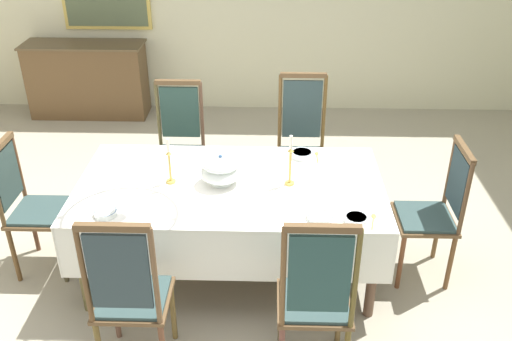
{
  "coord_description": "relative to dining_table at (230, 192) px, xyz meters",
  "views": [
    {
      "loc": [
        0.29,
        -3.3,
        2.82
      ],
      "look_at": [
        0.18,
        0.24,
        0.84
      ],
      "focal_mm": 39.33,
      "sensor_mm": 36.0,
      "label": 1
    }
  ],
  "objects": [
    {
      "name": "bowl_far_right",
      "position": [
        -0.79,
        -0.44,
        0.1
      ],
      "size": [
        0.15,
        0.15,
        0.04
      ],
      "color": "silver",
      "rests_on": "tablecloth"
    },
    {
      "name": "candlestick_east",
      "position": [
        0.43,
        0.0,
        0.23
      ],
      "size": [
        0.07,
        0.07,
        0.39
      ],
      "color": "gold",
      "rests_on": "tablecloth"
    },
    {
      "name": "bowl_near_right",
      "position": [
        0.85,
        -0.45,
        0.09
      ],
      "size": [
        0.16,
        0.16,
        0.03
      ],
      "color": "silver",
      "rests_on": "tablecloth"
    },
    {
      "name": "dining_table",
      "position": [
        0.0,
        0.0,
        0.0
      ],
      "size": [
        2.18,
        1.16,
        0.77
      ],
      "color": "brown",
      "rests_on": "ground"
    },
    {
      "name": "chair_head_west",
      "position": [
        -1.49,
        0.0,
        -0.13
      ],
      "size": [
        0.42,
        0.44,
        1.07
      ],
      "rotation": [
        0.0,
        0.0,
        -1.57
      ],
      "color": "brown",
      "rests_on": "ground"
    },
    {
      "name": "spoon_secondary",
      "position": [
        0.96,
        -0.43,
        0.08
      ],
      "size": [
        0.06,
        0.18,
        0.01
      ],
      "rotation": [
        0.0,
        0.0,
        -0.22
      ],
      "color": "gold",
      "rests_on": "tablecloth"
    },
    {
      "name": "tablecloth",
      "position": [
        0.0,
        0.0,
        -0.03
      ],
      "size": [
        2.2,
        1.18,
        0.41
      ],
      "color": "white",
      "rests_on": "dining_table"
    },
    {
      "name": "chair_north_a",
      "position": [
        -0.52,
        0.99,
        -0.11
      ],
      "size": [
        0.44,
        0.42,
        1.15
      ],
      "rotation": [
        0.0,
        0.0,
        3.14
      ],
      "color": "brown",
      "rests_on": "ground"
    },
    {
      "name": "sideboard",
      "position": [
        -1.96,
        2.99,
        -0.24
      ],
      "size": [
        1.44,
        0.48,
        0.9
      ],
      "rotation": [
        0.0,
        0.0,
        3.14
      ],
      "color": "brown",
      "rests_on": "ground"
    },
    {
      "name": "bowl_near_left",
      "position": [
        0.53,
        0.43,
        0.1
      ],
      "size": [
        0.18,
        0.18,
        0.04
      ],
      "color": "silver",
      "rests_on": "tablecloth"
    },
    {
      "name": "soup_tureen",
      "position": [
        -0.06,
        0.0,
        0.19
      ],
      "size": [
        0.29,
        0.29,
        0.23
      ],
      "color": "silver",
      "rests_on": "tablecloth"
    },
    {
      "name": "candlestick_west",
      "position": [
        -0.43,
        0.0,
        0.22
      ],
      "size": [
        0.07,
        0.07,
        0.35
      ],
      "color": "gold",
      "rests_on": "tablecloth"
    },
    {
      "name": "ground",
      "position": [
        0.0,
        -0.17,
        -0.72
      ],
      "size": [
        7.28,
        6.89,
        0.04
      ],
      "primitive_type": "cube",
      "color": "#9C9580"
    },
    {
      "name": "bowl_far_left",
      "position": [
        0.62,
        -0.44,
        0.1
      ],
      "size": [
        0.18,
        0.18,
        0.03
      ],
      "color": "silver",
      "rests_on": "tablecloth"
    },
    {
      "name": "chair_south_a",
      "position": [
        -0.52,
        -0.99,
        -0.1
      ],
      "size": [
        0.44,
        0.42,
        1.17
      ],
      "color": "brown",
      "rests_on": "ground"
    },
    {
      "name": "chair_north_b",
      "position": [
        0.56,
        0.99,
        -0.08
      ],
      "size": [
        0.44,
        0.42,
        1.22
      ],
      "rotation": [
        0.0,
        0.0,
        3.14
      ],
      "color": "brown",
      "rests_on": "ground"
    },
    {
      "name": "spoon_primary",
      "position": [
        0.65,
        0.45,
        0.08
      ],
      "size": [
        0.03,
        0.18,
        0.01
      ],
      "rotation": [
        0.0,
        0.0,
        -0.01
      ],
      "color": "gold",
      "rests_on": "tablecloth"
    },
    {
      "name": "chair_head_east",
      "position": [
        1.5,
        0.0,
        -0.13
      ],
      "size": [
        0.42,
        0.44,
        1.09
      ],
      "rotation": [
        0.0,
        0.0,
        1.57
      ],
      "color": "brown",
      "rests_on": "ground"
    },
    {
      "name": "chair_south_b",
      "position": [
        0.56,
        -0.99,
        -0.09
      ],
      "size": [
        0.44,
        0.42,
        1.19
      ],
      "color": "brown",
      "rests_on": "ground"
    }
  ]
}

